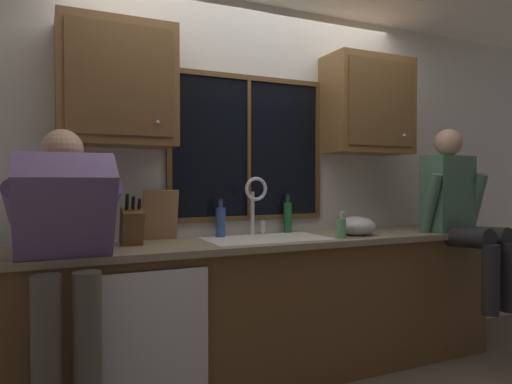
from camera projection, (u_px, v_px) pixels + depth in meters
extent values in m
cube|color=silver|center=(243.00, 184.00, 3.29)|extent=(5.86, 0.12, 2.55)
cube|color=black|center=(248.00, 148.00, 3.23)|extent=(1.10, 0.02, 0.95)
cube|color=brown|center=(249.00, 78.00, 3.21)|extent=(1.17, 0.02, 0.04)
cube|color=brown|center=(249.00, 218.00, 3.23)|extent=(1.17, 0.02, 0.04)
cube|color=brown|center=(169.00, 146.00, 2.98)|extent=(0.03, 0.02, 0.95)
cube|color=brown|center=(318.00, 150.00, 3.46)|extent=(0.03, 0.02, 0.95)
cube|color=brown|center=(249.00, 148.00, 3.22)|extent=(0.02, 0.02, 0.95)
cube|color=brown|center=(264.00, 312.00, 2.99)|extent=(3.46, 0.58, 0.88)
cube|color=gray|center=(265.00, 242.00, 2.96)|extent=(3.52, 0.62, 0.04)
cube|color=white|center=(152.00, 342.00, 2.37)|extent=(0.60, 0.02, 0.74)
cube|color=brown|center=(117.00, 85.00, 2.70)|extent=(0.67, 0.33, 0.72)
cube|color=brown|center=(121.00, 79.00, 2.54)|extent=(0.59, 0.01, 0.62)
sphere|color=#B2B2B7|center=(158.00, 122.00, 2.62)|extent=(0.02, 0.02, 0.02)
cube|color=brown|center=(367.00, 106.00, 3.46)|extent=(0.67, 0.33, 0.72)
cube|color=brown|center=(382.00, 103.00, 3.31)|extent=(0.59, 0.01, 0.62)
sphere|color=#B2B2B7|center=(404.00, 136.00, 3.39)|extent=(0.02, 0.02, 0.02)
cube|color=white|center=(266.00, 240.00, 2.98)|extent=(0.80, 0.46, 0.02)
cube|color=beige|center=(238.00, 257.00, 2.90)|extent=(0.36, 0.42, 0.20)
cube|color=beige|center=(293.00, 253.00, 3.07)|extent=(0.36, 0.42, 0.20)
cube|color=white|center=(266.00, 255.00, 2.98)|extent=(0.04, 0.42, 0.20)
cylinder|color=silver|center=(252.00, 213.00, 3.18)|extent=(0.03, 0.03, 0.30)
torus|color=silver|center=(256.00, 189.00, 3.12)|extent=(0.16, 0.02, 0.16)
cylinder|color=silver|center=(263.00, 227.00, 3.21)|extent=(0.03, 0.03, 0.09)
cylinder|color=#595147|center=(47.00, 374.00, 2.03)|extent=(0.13, 0.13, 0.88)
cylinder|color=#595147|center=(88.00, 367.00, 2.10)|extent=(0.13, 0.13, 0.88)
cube|color=slate|center=(65.00, 217.00, 2.19)|extent=(0.44, 0.50, 0.61)
sphere|color=tan|center=(62.00, 150.00, 2.37)|extent=(0.21, 0.21, 0.21)
cylinder|color=slate|center=(15.00, 205.00, 2.26)|extent=(0.09, 0.52, 0.26)
cylinder|color=slate|center=(108.00, 203.00, 2.44)|extent=(0.09, 0.52, 0.26)
cylinder|color=#262628|center=(463.00, 238.00, 3.18)|extent=(0.14, 0.43, 0.16)
cylinder|color=#262628|center=(481.00, 236.00, 3.26)|extent=(0.14, 0.43, 0.16)
cylinder|color=#262628|center=(491.00, 280.00, 2.99)|extent=(0.11, 0.11, 0.46)
cylinder|color=#262628|center=(509.00, 277.00, 3.07)|extent=(0.11, 0.11, 0.46)
cube|color=#4C7259|center=(448.00, 194.00, 3.41)|extent=(0.42, 0.25, 0.56)
sphere|color=tan|center=(448.00, 142.00, 3.40)|extent=(0.20, 0.20, 0.20)
cylinder|color=#4C7259|center=(430.00, 205.00, 3.27)|extent=(0.08, 0.20, 0.47)
cylinder|color=#4C7259|center=(475.00, 204.00, 3.46)|extent=(0.08, 0.20, 0.47)
cube|color=brown|center=(132.00, 227.00, 2.66)|extent=(0.12, 0.18, 0.25)
cylinder|color=black|center=(127.00, 202.00, 2.59)|extent=(0.02, 0.05, 0.09)
cylinder|color=black|center=(133.00, 203.00, 2.61)|extent=(0.02, 0.04, 0.08)
cylinder|color=black|center=(139.00, 204.00, 2.62)|extent=(0.02, 0.04, 0.06)
cube|color=#997047|center=(160.00, 215.00, 2.90)|extent=(0.22, 0.09, 0.32)
ellipsoid|color=#B7B7BC|center=(356.00, 226.00, 3.18)|extent=(0.27, 0.27, 0.14)
cylinder|color=#59A566|center=(341.00, 228.00, 3.00)|extent=(0.06, 0.06, 0.13)
cylinder|color=silver|center=(342.00, 216.00, 3.00)|extent=(0.02, 0.02, 0.04)
cylinder|color=silver|center=(343.00, 212.00, 2.98)|extent=(0.01, 0.04, 0.01)
cylinder|color=#334C8C|center=(221.00, 222.00, 3.05)|extent=(0.07, 0.07, 0.19)
cylinder|color=navy|center=(220.00, 204.00, 3.05)|extent=(0.03, 0.03, 0.05)
cylinder|color=black|center=(220.00, 200.00, 3.05)|extent=(0.03, 0.03, 0.01)
cylinder|color=#1E592D|center=(288.00, 218.00, 3.31)|extent=(0.06, 0.06, 0.22)
cylinder|color=#184724|center=(288.00, 199.00, 3.31)|extent=(0.03, 0.03, 0.05)
cylinder|color=black|center=(288.00, 195.00, 3.31)|extent=(0.03, 0.03, 0.01)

